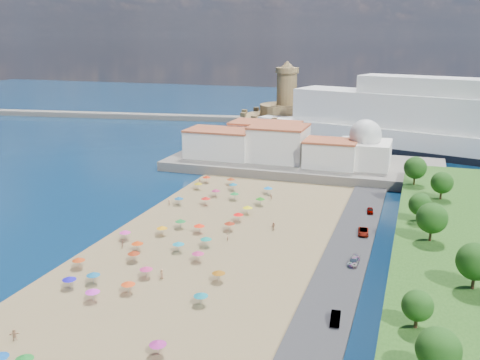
% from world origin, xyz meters
% --- Properties ---
extents(ground, '(700.00, 700.00, 0.00)m').
position_xyz_m(ground, '(0.00, 0.00, 0.00)').
color(ground, '#071938').
rests_on(ground, ground).
extents(terrace, '(90.00, 36.00, 3.00)m').
position_xyz_m(terrace, '(10.00, 73.00, 1.50)').
color(terrace, '#59544C').
rests_on(terrace, ground).
extents(jetty, '(18.00, 70.00, 2.40)m').
position_xyz_m(jetty, '(-12.00, 108.00, 1.20)').
color(jetty, '#59544C').
rests_on(jetty, ground).
extents(breakwater, '(199.03, 34.77, 2.60)m').
position_xyz_m(breakwater, '(-110.00, 153.00, 1.30)').
color(breakwater, '#59544C').
rests_on(breakwater, ground).
extents(waterfront_buildings, '(57.00, 29.00, 11.00)m').
position_xyz_m(waterfront_buildings, '(-3.05, 73.64, 7.88)').
color(waterfront_buildings, silver).
rests_on(waterfront_buildings, terrace).
extents(domed_building, '(16.00, 16.00, 15.00)m').
position_xyz_m(domed_building, '(30.00, 71.00, 8.97)').
color(domed_building, silver).
rests_on(domed_building, terrace).
extents(fortress, '(40.00, 40.00, 32.40)m').
position_xyz_m(fortress, '(-12.00, 138.00, 6.68)').
color(fortress, olive).
rests_on(fortress, ground).
extents(cruise_ship, '(159.52, 66.36, 34.79)m').
position_xyz_m(cruise_ship, '(59.30, 109.37, 10.30)').
color(cruise_ship, black).
rests_on(cruise_ship, ground).
extents(beach_parasols, '(30.21, 114.82, 2.20)m').
position_xyz_m(beach_parasols, '(-1.25, -10.81, 2.15)').
color(beach_parasols, gray).
rests_on(beach_parasols, beach).
extents(beachgoers, '(32.28, 94.91, 1.89)m').
position_xyz_m(beachgoers, '(1.75, 0.94, 1.13)').
color(beachgoers, tan).
rests_on(beachgoers, beach).
extents(parked_cars, '(2.71, 79.93, 1.38)m').
position_xyz_m(parked_cars, '(36.00, -1.12, 1.36)').
color(parked_cars, gray).
rests_on(parked_cars, promenade).
extents(hillside_trees, '(15.56, 108.27, 7.40)m').
position_xyz_m(hillside_trees, '(49.70, -1.31, 10.12)').
color(hillside_trees, '#382314').
rests_on(hillside_trees, hillside).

